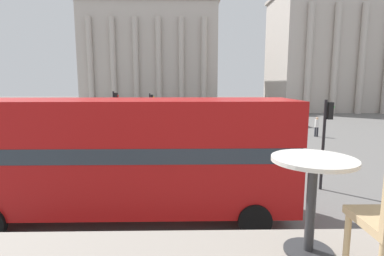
{
  "coord_description": "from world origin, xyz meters",
  "views": [
    {
      "loc": [
        -0.56,
        -2.43,
        4.44
      ],
      "look_at": [
        -0.2,
        15.57,
        1.73
      ],
      "focal_mm": 28.0,
      "sensor_mm": 36.0,
      "label": 1
    }
  ],
  "objects_px": {
    "pedestrian_blue": "(124,132)",
    "double_decker_bus": "(129,154)",
    "pedestrian_olive": "(160,112)",
    "traffic_light_near": "(326,131)",
    "cafe_dining_table": "(312,184)",
    "pedestrian_white": "(317,125)",
    "traffic_light_mid": "(115,111)",
    "pedestrian_red": "(164,122)",
    "traffic_light_far": "(151,108)",
    "car_silver": "(283,120)",
    "plaza_building_right": "(362,53)",
    "plaza_building_left": "(152,58)"
  },
  "relations": [
    {
      "from": "pedestrian_blue",
      "to": "double_decker_bus",
      "type": "bearing_deg",
      "value": -38.65
    },
    {
      "from": "pedestrian_olive",
      "to": "traffic_light_near",
      "type": "bearing_deg",
      "value": 108.36
    },
    {
      "from": "traffic_light_near",
      "to": "pedestrian_olive",
      "type": "relative_size",
      "value": 2.06
    },
    {
      "from": "cafe_dining_table",
      "to": "pedestrian_white",
      "type": "height_order",
      "value": "cafe_dining_table"
    },
    {
      "from": "traffic_light_near",
      "to": "traffic_light_mid",
      "type": "bearing_deg",
      "value": 142.01
    },
    {
      "from": "double_decker_bus",
      "to": "pedestrian_olive",
      "type": "distance_m",
      "value": 25.95
    },
    {
      "from": "pedestrian_red",
      "to": "pedestrian_white",
      "type": "bearing_deg",
      "value": -31.3
    },
    {
      "from": "traffic_light_far",
      "to": "pedestrian_blue",
      "type": "height_order",
      "value": "traffic_light_far"
    },
    {
      "from": "traffic_light_mid",
      "to": "pedestrian_white",
      "type": "bearing_deg",
      "value": 15.07
    },
    {
      "from": "traffic_light_far",
      "to": "car_silver",
      "type": "bearing_deg",
      "value": 21.26
    },
    {
      "from": "car_silver",
      "to": "pedestrian_red",
      "type": "relative_size",
      "value": 2.35
    },
    {
      "from": "cafe_dining_table",
      "to": "pedestrian_white",
      "type": "xyz_separation_m",
      "value": [
        9.97,
        22.38,
        -2.77
      ]
    },
    {
      "from": "plaza_building_right",
      "to": "pedestrian_olive",
      "type": "distance_m",
      "value": 36.36
    },
    {
      "from": "traffic_light_mid",
      "to": "pedestrian_red",
      "type": "relative_size",
      "value": 2.18
    },
    {
      "from": "traffic_light_far",
      "to": "pedestrian_olive",
      "type": "distance_m",
      "value": 9.94
    },
    {
      "from": "plaza_building_left",
      "to": "car_silver",
      "type": "distance_m",
      "value": 31.77
    },
    {
      "from": "plaza_building_left",
      "to": "pedestrian_white",
      "type": "distance_m",
      "value": 37.17
    },
    {
      "from": "traffic_light_mid",
      "to": "plaza_building_left",
      "type": "bearing_deg",
      "value": 92.27
    },
    {
      "from": "double_decker_bus",
      "to": "cafe_dining_table",
      "type": "height_order",
      "value": "double_decker_bus"
    },
    {
      "from": "car_silver",
      "to": "pedestrian_red",
      "type": "distance_m",
      "value": 12.68
    },
    {
      "from": "cafe_dining_table",
      "to": "pedestrian_olive",
      "type": "bearing_deg",
      "value": 96.95
    },
    {
      "from": "car_silver",
      "to": "pedestrian_red",
      "type": "height_order",
      "value": "pedestrian_red"
    },
    {
      "from": "plaza_building_left",
      "to": "traffic_light_mid",
      "type": "height_order",
      "value": "plaza_building_left"
    },
    {
      "from": "pedestrian_blue",
      "to": "pedestrian_white",
      "type": "relative_size",
      "value": 0.97
    },
    {
      "from": "pedestrian_olive",
      "to": "cafe_dining_table",
      "type": "bearing_deg",
      "value": 94.42
    },
    {
      "from": "traffic_light_far",
      "to": "double_decker_bus",
      "type": "bearing_deg",
      "value": -85.87
    },
    {
      "from": "traffic_light_far",
      "to": "pedestrian_olive",
      "type": "xyz_separation_m",
      "value": [
        -0.15,
        9.86,
        -1.28
      ]
    },
    {
      "from": "car_silver",
      "to": "pedestrian_blue",
      "type": "relative_size",
      "value": 2.64
    },
    {
      "from": "traffic_light_mid",
      "to": "pedestrian_blue",
      "type": "height_order",
      "value": "traffic_light_mid"
    },
    {
      "from": "plaza_building_left",
      "to": "pedestrian_red",
      "type": "height_order",
      "value": "plaza_building_left"
    },
    {
      "from": "pedestrian_red",
      "to": "pedestrian_blue",
      "type": "distance_m",
      "value": 5.37
    },
    {
      "from": "pedestrian_red",
      "to": "plaza_building_left",
      "type": "bearing_deg",
      "value": 74.54
    },
    {
      "from": "cafe_dining_table",
      "to": "traffic_light_mid",
      "type": "xyz_separation_m",
      "value": [
        -5.71,
        18.15,
        -1.17
      ]
    },
    {
      "from": "traffic_light_near",
      "to": "car_silver",
      "type": "height_order",
      "value": "traffic_light_near"
    },
    {
      "from": "traffic_light_mid",
      "to": "pedestrian_white",
      "type": "relative_size",
      "value": 2.37
    },
    {
      "from": "traffic_light_far",
      "to": "car_silver",
      "type": "distance_m",
      "value": 14.05
    },
    {
      "from": "car_silver",
      "to": "plaza_building_left",
      "type": "bearing_deg",
      "value": -152.88
    },
    {
      "from": "pedestrian_olive",
      "to": "pedestrian_red",
      "type": "relative_size",
      "value": 1.02
    },
    {
      "from": "traffic_light_mid",
      "to": "car_silver",
      "type": "height_order",
      "value": "traffic_light_mid"
    },
    {
      "from": "traffic_light_near",
      "to": "pedestrian_blue",
      "type": "xyz_separation_m",
      "value": [
        -10.27,
        9.5,
        -1.56
      ]
    },
    {
      "from": "plaza_building_left",
      "to": "traffic_light_near",
      "type": "height_order",
      "value": "plaza_building_left"
    },
    {
      "from": "pedestrian_red",
      "to": "pedestrian_blue",
      "type": "xyz_separation_m",
      "value": [
        -2.62,
        -4.68,
        -0.13
      ]
    },
    {
      "from": "cafe_dining_table",
      "to": "traffic_light_mid",
      "type": "bearing_deg",
      "value": 107.46
    },
    {
      "from": "traffic_light_mid",
      "to": "traffic_light_far",
      "type": "height_order",
      "value": "traffic_light_mid"
    },
    {
      "from": "traffic_light_mid",
      "to": "car_silver",
      "type": "bearing_deg",
      "value": 34.57
    },
    {
      "from": "pedestrian_red",
      "to": "plaza_building_right",
      "type": "bearing_deg",
      "value": 14.07
    },
    {
      "from": "cafe_dining_table",
      "to": "pedestrian_red",
      "type": "height_order",
      "value": "cafe_dining_table"
    },
    {
      "from": "double_decker_bus",
      "to": "cafe_dining_table",
      "type": "relative_size",
      "value": 14.24
    },
    {
      "from": "double_decker_bus",
      "to": "plaza_building_left",
      "type": "bearing_deg",
      "value": 94.53
    },
    {
      "from": "plaza_building_right",
      "to": "traffic_light_mid",
      "type": "xyz_separation_m",
      "value": [
        -33.81,
        -29.82,
        -6.86
      ]
    }
  ]
}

